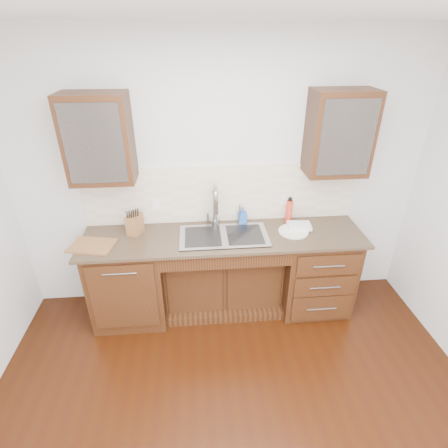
{
  "coord_description": "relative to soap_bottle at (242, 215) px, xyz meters",
  "views": [
    {
      "loc": [
        -0.25,
        -1.43,
        2.62
      ],
      "look_at": [
        0.0,
        1.4,
        1.05
      ],
      "focal_mm": 28.0,
      "sensor_mm": 36.0,
      "label": 1
    }
  ],
  "objects": [
    {
      "name": "ground",
      "position": [
        -0.21,
        -1.67,
        -1.04
      ],
      "size": [
        4.0,
        3.5,
        0.1
      ],
      "primitive_type": "cube",
      "color": "black"
    },
    {
      "name": "wall_back",
      "position": [
        -0.21,
        0.13,
        0.36
      ],
      "size": [
        4.0,
        0.1,
        2.7
      ],
      "primitive_type": "cube",
      "color": "silver",
      "rests_on": "ground"
    },
    {
      "name": "base_cabinet_left",
      "position": [
        -1.16,
        -0.23,
        -0.55
      ],
      "size": [
        0.7,
        0.62,
        0.88
      ],
      "primitive_type": "cube",
      "color": "#593014",
      "rests_on": "ground"
    },
    {
      "name": "base_cabinet_center",
      "position": [
        -0.21,
        -0.14,
        -0.64
      ],
      "size": [
        1.2,
        0.44,
        0.7
      ],
      "primitive_type": "cube",
      "color": "#593014",
      "rests_on": "ground"
    },
    {
      "name": "base_cabinet_right",
      "position": [
        0.74,
        -0.23,
        -0.55
      ],
      "size": [
        0.7,
        0.62,
        0.88
      ],
      "primitive_type": "cube",
      "color": "#593014",
      "rests_on": "ground"
    },
    {
      "name": "countertop",
      "position": [
        -0.21,
        -0.25,
        -0.1
      ],
      "size": [
        2.7,
        0.65,
        0.03
      ],
      "primitive_type": "cube",
      "color": "#84705B",
      "rests_on": "base_cabinet_left"
    },
    {
      "name": "backsplash",
      "position": [
        -0.21,
        0.06,
        0.21
      ],
      "size": [
        2.7,
        0.02,
        0.59
      ],
      "primitive_type": "cube",
      "color": "beige",
      "rests_on": "wall_back"
    },
    {
      "name": "sink",
      "position": [
        -0.21,
        -0.26,
        -0.17
      ],
      "size": [
        0.84,
        0.46,
        0.19
      ],
      "primitive_type": "cube",
      "color": "#9E9EA5",
      "rests_on": "countertop"
    },
    {
      "name": "faucet",
      "position": [
        -0.28,
        -0.03,
        0.12
      ],
      "size": [
        0.04,
        0.04,
        0.4
      ],
      "primitive_type": "cylinder",
      "color": "#999993",
      "rests_on": "countertop"
    },
    {
      "name": "filter_tap",
      "position": [
        -0.03,
        -0.02,
        0.04
      ],
      "size": [
        0.02,
        0.02,
        0.24
      ],
      "primitive_type": "cylinder",
      "color": "#999993",
      "rests_on": "countertop"
    },
    {
      "name": "upper_cabinet_left",
      "position": [
        -1.26,
        -0.09,
        0.83
      ],
      "size": [
        0.55,
        0.34,
        0.75
      ],
      "primitive_type": "cube",
      "color": "#593014",
      "rests_on": "wall_back"
    },
    {
      "name": "upper_cabinet_right",
      "position": [
        0.84,
        -0.09,
        0.83
      ],
      "size": [
        0.55,
        0.34,
        0.75
      ],
      "primitive_type": "cube",
      "color": "#593014",
      "rests_on": "wall_back"
    },
    {
      "name": "outlet_left",
      "position": [
        -0.86,
        0.05,
        0.13
      ],
      "size": [
        0.08,
        0.01,
        0.12
      ],
      "primitive_type": "cube",
      "color": "white",
      "rests_on": "backsplash"
    },
    {
      "name": "outlet_right",
      "position": [
        0.44,
        0.05,
        0.13
      ],
      "size": [
        0.08,
        0.01,
        0.12
      ],
      "primitive_type": "cube",
      "color": "white",
      "rests_on": "backsplash"
    },
    {
      "name": "soap_bottle",
      "position": [
        0.0,
        0.0,
        0.0
      ],
      "size": [
        0.09,
        0.09,
        0.17
      ],
      "primitive_type": "imported",
      "rotation": [
        0.0,
        0.0,
        0.24
      ],
      "color": "blue",
      "rests_on": "countertop"
    },
    {
      "name": "water_bottle",
      "position": [
        0.47,
        -0.03,
        0.04
      ],
      "size": [
        0.07,
        0.07,
        0.24
      ],
      "primitive_type": "cylinder",
      "rotation": [
        0.0,
        0.0,
        0.15
      ],
      "color": "red",
      "rests_on": "countertop"
    },
    {
      "name": "plate",
      "position": [
        0.47,
        -0.24,
        -0.08
      ],
      "size": [
        0.31,
        0.31,
        0.02
      ],
      "primitive_type": "cylinder",
      "rotation": [
        0.0,
        0.0,
        -0.06
      ],
      "color": "silver",
      "rests_on": "countertop"
    },
    {
      "name": "dish_towel",
      "position": [
        0.54,
        -0.18,
        -0.05
      ],
      "size": [
        0.24,
        0.18,
        0.04
      ],
      "primitive_type": "cube",
      "rotation": [
        0.0,
        0.0,
        -0.08
      ],
      "color": "silver",
      "rests_on": "plate"
    },
    {
      "name": "knife_block",
      "position": [
        -1.06,
        -0.12,
        0.01
      ],
      "size": [
        0.16,
        0.2,
        0.19
      ],
      "primitive_type": "cube",
      "rotation": [
        0.0,
        0.0,
        -0.35
      ],
      "color": "brown",
      "rests_on": "countertop"
    },
    {
      "name": "cutting_board",
      "position": [
        -1.42,
        -0.34,
        -0.08
      ],
      "size": [
        0.43,
        0.35,
        0.02
      ],
      "primitive_type": "cube",
      "rotation": [
        0.0,
        0.0,
        -0.21
      ],
      "color": "brown",
      "rests_on": "countertop"
    },
    {
      "name": "cup_left_a",
      "position": [
        -1.35,
        -0.09,
        0.78
      ],
      "size": [
        0.13,
        0.13,
        0.1
      ],
      "primitive_type": "imported",
      "rotation": [
        0.0,
        0.0,
        0.06
      ],
      "color": "silver",
      "rests_on": "upper_cabinet_left"
    },
    {
      "name": "cup_left_b",
      "position": [
        -1.11,
        -0.09,
        0.78
      ],
      "size": [
        0.11,
        0.11,
        0.1
      ],
      "primitive_type": "imported",
      "rotation": [
        0.0,
        0.0,
        -0.05
      ],
      "color": "white",
      "rests_on": "upper_cabinet_left"
    },
    {
      "name": "cup_right_a",
      "position": [
        0.68,
        -0.09,
        0.78
      ],
      "size": [
        0.13,
        0.13,
        0.09
      ],
      "primitive_type": "imported",
      "rotation": [
        0.0,
        0.0,
        -0.16
      ],
      "color": "white",
      "rests_on": "upper_cabinet_right"
    },
    {
      "name": "cup_right_b",
      "position": [
        0.99,
        -0.09,
        0.78
      ],
      "size": [
        0.13,
        0.13,
        0.09
      ],
      "primitive_type": "imported",
      "rotation": [
        0.0,
        0.0,
        0.38
      ],
      "color": "white",
      "rests_on": "upper_cabinet_right"
    }
  ]
}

